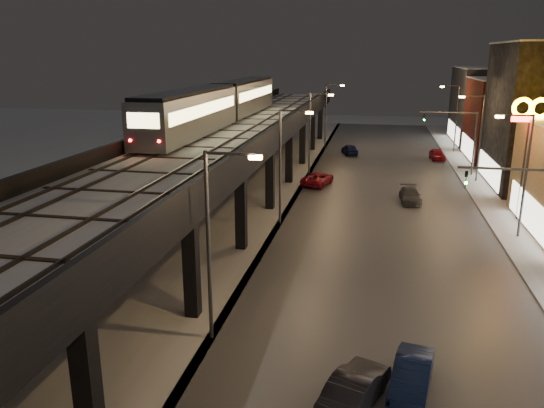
{
  "coord_description": "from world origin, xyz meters",
  "views": [
    {
      "loc": [
        6.44,
        -8.42,
        12.96
      ],
      "look_at": [
        1.0,
        19.16,
        5.0
      ],
      "focal_mm": 35.0,
      "sensor_mm": 36.0,
      "label": 1
    }
  ],
  "objects_px": {
    "car_onc_silver": "(412,377)",
    "car_onc_red": "(437,155)",
    "car_onc_white": "(410,196)",
    "car_mid_silver": "(318,179)",
    "car_far_white": "(350,150)",
    "car_near_white": "(355,389)",
    "subway_train": "(222,103)"
  },
  "relations": [
    {
      "from": "car_onc_silver",
      "to": "car_onc_red",
      "type": "distance_m",
      "value": 50.31
    },
    {
      "from": "car_onc_white",
      "to": "car_onc_red",
      "type": "bearing_deg",
      "value": 75.11
    },
    {
      "from": "car_onc_silver",
      "to": "car_mid_silver",
      "type": "bearing_deg",
      "value": 112.41
    },
    {
      "from": "car_mid_silver",
      "to": "car_onc_white",
      "type": "relative_size",
      "value": 1.13
    },
    {
      "from": "car_far_white",
      "to": "car_onc_silver",
      "type": "xyz_separation_m",
      "value": [
        5.25,
        -51.67,
        -0.03
      ]
    },
    {
      "from": "car_mid_silver",
      "to": "car_onc_white",
      "type": "distance_m",
      "value": 10.21
    },
    {
      "from": "car_mid_silver",
      "to": "car_onc_white",
      "type": "height_order",
      "value": "car_mid_silver"
    },
    {
      "from": "car_onc_silver",
      "to": "car_onc_white",
      "type": "bearing_deg",
      "value": 96.99
    },
    {
      "from": "car_near_white",
      "to": "car_onc_red",
      "type": "distance_m",
      "value": 51.87
    },
    {
      "from": "car_near_white",
      "to": "car_mid_silver",
      "type": "bearing_deg",
      "value": -61.82
    },
    {
      "from": "car_onc_silver",
      "to": "car_far_white",
      "type": "bearing_deg",
      "value": 105.63
    },
    {
      "from": "car_far_white",
      "to": "car_onc_white",
      "type": "bearing_deg",
      "value": 90.13
    },
    {
      "from": "car_far_white",
      "to": "car_onc_white",
      "type": "height_order",
      "value": "car_far_white"
    },
    {
      "from": "subway_train",
      "to": "car_mid_silver",
      "type": "distance_m",
      "value": 12.31
    },
    {
      "from": "car_mid_silver",
      "to": "car_onc_silver",
      "type": "bearing_deg",
      "value": 116.31
    },
    {
      "from": "car_mid_silver",
      "to": "car_onc_white",
      "type": "bearing_deg",
      "value": 164.98
    },
    {
      "from": "car_mid_silver",
      "to": "car_far_white",
      "type": "height_order",
      "value": "car_far_white"
    },
    {
      "from": "subway_train",
      "to": "car_onc_white",
      "type": "bearing_deg",
      "value": -8.28
    },
    {
      "from": "subway_train",
      "to": "car_onc_white",
      "type": "distance_m",
      "value": 20.02
    },
    {
      "from": "subway_train",
      "to": "car_mid_silver",
      "type": "xyz_separation_m",
      "value": [
        9.3,
        2.25,
        -7.74
      ]
    },
    {
      "from": "car_near_white",
      "to": "car_onc_silver",
      "type": "height_order",
      "value": "car_near_white"
    },
    {
      "from": "car_onc_red",
      "to": "car_onc_silver",
      "type": "bearing_deg",
      "value": -101.84
    },
    {
      "from": "subway_train",
      "to": "car_onc_silver",
      "type": "distance_m",
      "value": 36.49
    },
    {
      "from": "car_far_white",
      "to": "car_onc_silver",
      "type": "height_order",
      "value": "car_far_white"
    },
    {
      "from": "car_far_white",
      "to": "car_onc_red",
      "type": "xyz_separation_m",
      "value": [
        11.09,
        -1.7,
        -0.01
      ]
    },
    {
      "from": "car_far_white",
      "to": "car_onc_white",
      "type": "xyz_separation_m",
      "value": [
        6.68,
        -22.88,
        -0.07
      ]
    },
    {
      "from": "car_mid_silver",
      "to": "car_far_white",
      "type": "relative_size",
      "value": 1.19
    },
    {
      "from": "car_far_white",
      "to": "car_onc_red",
      "type": "bearing_deg",
      "value": 155.15
    },
    {
      "from": "subway_train",
      "to": "car_far_white",
      "type": "xyz_separation_m",
      "value": [
        11.58,
        20.22,
        -7.71
      ]
    },
    {
      "from": "subway_train",
      "to": "car_onc_silver",
      "type": "height_order",
      "value": "subway_train"
    },
    {
      "from": "car_onc_silver",
      "to": "car_onc_white",
      "type": "height_order",
      "value": "car_onc_silver"
    },
    {
      "from": "car_far_white",
      "to": "car_onc_white",
      "type": "distance_m",
      "value": 23.83
    }
  ]
}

